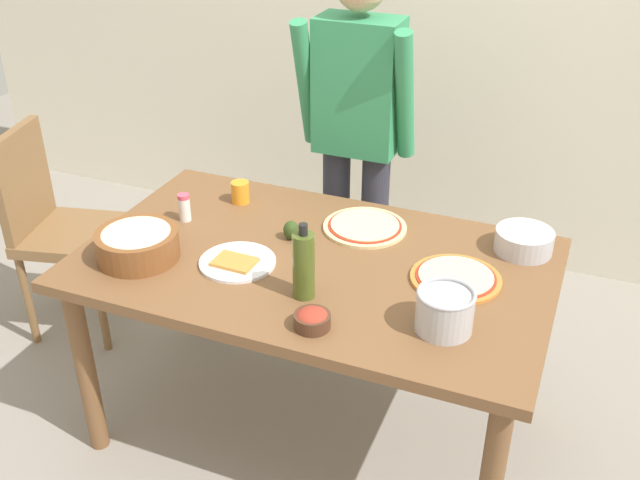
{
  "coord_description": "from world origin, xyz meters",
  "views": [
    {
      "loc": [
        0.83,
        -1.98,
        2.07
      ],
      "look_at": [
        0.0,
        0.05,
        0.81
      ],
      "focal_mm": 41.41,
      "sensor_mm": 36.0,
      "label": 1
    }
  ],
  "objects_px": {
    "plate_with_slice": "(237,262)",
    "steel_pot": "(445,310)",
    "salt_shaker": "(184,207)",
    "popcorn_bowl": "(137,242)",
    "chair_wooden_left": "(54,221)",
    "avocado": "(291,230)",
    "person_cook": "(357,130)",
    "pizza_cooked_on_tray": "(456,278)",
    "small_sauce_bowl": "(312,319)",
    "cup_orange": "(240,192)",
    "mixing_bowl_steel": "(524,241)",
    "dining_table": "(315,282)",
    "pizza_raw_on_board": "(365,227)",
    "olive_oil_bottle": "(304,265)"
  },
  "relations": [
    {
      "from": "chair_wooden_left",
      "to": "olive_oil_bottle",
      "type": "relative_size",
      "value": 3.71
    },
    {
      "from": "popcorn_bowl",
      "to": "avocado",
      "type": "relative_size",
      "value": 4.0
    },
    {
      "from": "steel_pot",
      "to": "salt_shaker",
      "type": "xyz_separation_m",
      "value": [
        -1.06,
        0.3,
        -0.01
      ]
    },
    {
      "from": "dining_table",
      "to": "person_cook",
      "type": "relative_size",
      "value": 0.99
    },
    {
      "from": "pizza_cooked_on_tray",
      "to": "avocado",
      "type": "relative_size",
      "value": 4.25
    },
    {
      "from": "dining_table",
      "to": "plate_with_slice",
      "type": "height_order",
      "value": "plate_with_slice"
    },
    {
      "from": "avocado",
      "to": "popcorn_bowl",
      "type": "bearing_deg",
      "value": -143.67
    },
    {
      "from": "small_sauce_bowl",
      "to": "cup_orange",
      "type": "relative_size",
      "value": 1.29
    },
    {
      "from": "popcorn_bowl",
      "to": "small_sauce_bowl",
      "type": "relative_size",
      "value": 2.55
    },
    {
      "from": "person_cook",
      "to": "olive_oil_bottle",
      "type": "relative_size",
      "value": 6.33
    },
    {
      "from": "pizza_raw_on_board",
      "to": "salt_shaker",
      "type": "height_order",
      "value": "salt_shaker"
    },
    {
      "from": "olive_oil_bottle",
      "to": "salt_shaker",
      "type": "height_order",
      "value": "olive_oil_bottle"
    },
    {
      "from": "pizza_cooked_on_tray",
      "to": "cup_orange",
      "type": "xyz_separation_m",
      "value": [
        -0.91,
        0.24,
        0.03
      ]
    },
    {
      "from": "plate_with_slice",
      "to": "pizza_raw_on_board",
      "type": "bearing_deg",
      "value": 51.21
    },
    {
      "from": "mixing_bowl_steel",
      "to": "olive_oil_bottle",
      "type": "relative_size",
      "value": 0.78
    },
    {
      "from": "popcorn_bowl",
      "to": "pizza_raw_on_board",
      "type": "bearing_deg",
      "value": 36.74
    },
    {
      "from": "person_cook",
      "to": "mixing_bowl_steel",
      "type": "bearing_deg",
      "value": -29.3
    },
    {
      "from": "salt_shaker",
      "to": "pizza_raw_on_board",
      "type": "bearing_deg",
      "value": 16.31
    },
    {
      "from": "plate_with_slice",
      "to": "steel_pot",
      "type": "relative_size",
      "value": 1.5
    },
    {
      "from": "person_cook",
      "to": "pizza_cooked_on_tray",
      "type": "bearing_deg",
      "value": -49.7
    },
    {
      "from": "small_sauce_bowl",
      "to": "olive_oil_bottle",
      "type": "relative_size",
      "value": 0.43
    },
    {
      "from": "popcorn_bowl",
      "to": "cup_orange",
      "type": "xyz_separation_m",
      "value": [
        0.13,
        0.51,
        -0.02
      ]
    },
    {
      "from": "chair_wooden_left",
      "to": "salt_shaker",
      "type": "bearing_deg",
      "value": -9.23
    },
    {
      "from": "small_sauce_bowl",
      "to": "steel_pot",
      "type": "relative_size",
      "value": 0.63
    },
    {
      "from": "popcorn_bowl",
      "to": "mixing_bowl_steel",
      "type": "height_order",
      "value": "popcorn_bowl"
    },
    {
      "from": "steel_pot",
      "to": "pizza_raw_on_board",
      "type": "bearing_deg",
      "value": 130.18
    },
    {
      "from": "pizza_raw_on_board",
      "to": "plate_with_slice",
      "type": "relative_size",
      "value": 1.18
    },
    {
      "from": "popcorn_bowl",
      "to": "small_sauce_bowl",
      "type": "bearing_deg",
      "value": -11.48
    },
    {
      "from": "plate_with_slice",
      "to": "pizza_cooked_on_tray",
      "type": "bearing_deg",
      "value": 14.23
    },
    {
      "from": "pizza_raw_on_board",
      "to": "mixing_bowl_steel",
      "type": "bearing_deg",
      "value": 5.57
    },
    {
      "from": "dining_table",
      "to": "popcorn_bowl",
      "type": "bearing_deg",
      "value": -159.06
    },
    {
      "from": "salt_shaker",
      "to": "popcorn_bowl",
      "type": "bearing_deg",
      "value": -90.88
    },
    {
      "from": "pizza_raw_on_board",
      "to": "mixing_bowl_steel",
      "type": "relative_size",
      "value": 1.53
    },
    {
      "from": "olive_oil_bottle",
      "to": "avocado",
      "type": "bearing_deg",
      "value": 120.38
    },
    {
      "from": "pizza_raw_on_board",
      "to": "small_sauce_bowl",
      "type": "xyz_separation_m",
      "value": [
        0.05,
        -0.63,
        0.02
      ]
    },
    {
      "from": "mixing_bowl_steel",
      "to": "avocado",
      "type": "relative_size",
      "value": 2.86
    },
    {
      "from": "pizza_cooked_on_tray",
      "to": "avocado",
      "type": "height_order",
      "value": "avocado"
    },
    {
      "from": "avocado",
      "to": "salt_shaker",
      "type": "bearing_deg",
      "value": -177.33
    },
    {
      "from": "chair_wooden_left",
      "to": "cup_orange",
      "type": "bearing_deg",
      "value": 5.62
    },
    {
      "from": "avocado",
      "to": "mixing_bowl_steel",
      "type": "bearing_deg",
      "value": 15.97
    },
    {
      "from": "small_sauce_bowl",
      "to": "cup_orange",
      "type": "xyz_separation_m",
      "value": [
        -0.58,
        0.65,
        0.01
      ]
    },
    {
      "from": "dining_table",
      "to": "avocado",
      "type": "height_order",
      "value": "avocado"
    },
    {
      "from": "dining_table",
      "to": "person_cook",
      "type": "distance_m",
      "value": 0.81
    },
    {
      "from": "mixing_bowl_steel",
      "to": "steel_pot",
      "type": "distance_m",
      "value": 0.56
    },
    {
      "from": "small_sauce_bowl",
      "to": "olive_oil_bottle",
      "type": "bearing_deg",
      "value": 121.49
    },
    {
      "from": "chair_wooden_left",
      "to": "popcorn_bowl",
      "type": "relative_size",
      "value": 3.39
    },
    {
      "from": "plate_with_slice",
      "to": "olive_oil_bottle",
      "type": "xyz_separation_m",
      "value": [
        0.28,
        -0.09,
        0.11
      ]
    },
    {
      "from": "pizza_cooked_on_tray",
      "to": "avocado",
      "type": "distance_m",
      "value": 0.61
    },
    {
      "from": "chair_wooden_left",
      "to": "dining_table",
      "type": "bearing_deg",
      "value": -8.84
    },
    {
      "from": "chair_wooden_left",
      "to": "popcorn_bowl",
      "type": "distance_m",
      "value": 0.91
    }
  ]
}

